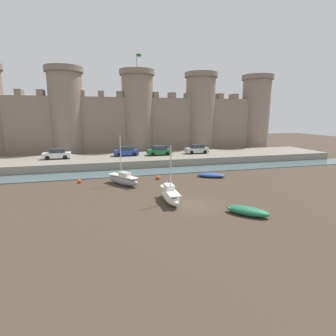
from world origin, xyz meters
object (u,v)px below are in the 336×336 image
Objects in this scene: car_quay_east at (126,151)px; car_quay_centre_west at (159,151)px; sailboat_midflat_right at (170,195)px; rowboat_near_channel_right at (248,211)px; sailboat_midflat_centre at (123,179)px; mooring_buoy_mid_mud at (158,178)px; car_quay_west at (57,154)px; car_quay_centre_east at (197,149)px; rowboat_foreground_centre at (211,175)px; mooring_buoy_near_channel at (79,181)px.

car_quay_east and car_quay_centre_west have the same top height.
sailboat_midflat_right reaches higher than rowboat_near_channel_right.
sailboat_midflat_centre is 12.06× the size of mooring_buoy_mid_mud.
car_quay_east reaches higher than mooring_buoy_mid_mud.
car_quay_centre_west is at bearing 76.04° from mooring_buoy_mid_mud.
sailboat_midflat_centre is at bearing -57.16° from car_quay_west.
car_quay_centre_east is (10.83, 21.12, 1.34)m from sailboat_midflat_right.
car_quay_centre_east is at bearing 77.01° from rowboat_foreground_centre.
rowboat_near_channel_right is 27.36m from car_quay_east.
mooring_buoy_mid_mud is 18.28m from car_quay_west.
car_quay_east is (-1.72, 21.63, 1.34)m from sailboat_midflat_right.
rowboat_near_channel_right is 0.89× the size of rowboat_foreground_centre.
car_quay_centre_west is at bearing -177.82° from car_quay_centre_east.
sailboat_midflat_centre is 16.49m from car_quay_west.
mooring_buoy_near_channel is at bearing 132.11° from sailboat_midflat_right.
mooring_buoy_near_channel is at bearing 175.28° from rowboat_foreground_centre.
sailboat_midflat_right reaches higher than mooring_buoy_mid_mud.
car_quay_west reaches higher than rowboat_near_channel_right.
mooring_buoy_mid_mud is (0.85, 8.90, -0.44)m from sailboat_midflat_right.
sailboat_midflat_centre is 1.40× the size of car_quay_east.
car_quay_west is 1.00× the size of car_quay_centre_west.
car_quay_west and car_quay_centre_west have the same top height.
sailboat_midflat_centre reaches higher than car_quay_east.
rowboat_foreground_centre is 24.25m from car_quay_west.
rowboat_near_channel_right reaches higher than rowboat_foreground_centre.
car_quay_centre_west is (-7.00, -0.27, 0.00)m from car_quay_centre_east.
mooring_buoy_mid_mud is at bearing 18.64° from sailboat_midflat_centre.
sailboat_midflat_right reaches higher than car_quay_east.
car_quay_centre_west is at bearing -1.17° from car_quay_west.
rowboat_near_channel_right is 7.06× the size of mooring_buoy_mid_mud.
car_quay_centre_east and car_quay_east have the same top height.
car_quay_centre_west reaches higher than rowboat_foreground_centre.
mooring_buoy_mid_mud is at bearing 107.75° from rowboat_near_channel_right.
sailboat_midflat_right is at bearing -59.33° from car_quay_west.
rowboat_foreground_centre is 13.37m from car_quay_centre_east.
sailboat_midflat_right is 11.84× the size of mooring_buoy_near_channel.
mooring_buoy_near_channel is 0.11× the size of car_quay_west.
mooring_buoy_near_channel is at bearing -71.35° from car_quay_west.
sailboat_midflat_centre is at bearing 116.33° from sailboat_midflat_right.
car_quay_west is at bearing 179.83° from car_quay_centre_east.
car_quay_east is at bearing 82.27° from sailboat_midflat_centre.
mooring_buoy_near_channel is at bearing -149.29° from car_quay_centre_east.
mooring_buoy_mid_mud is (9.49, -0.66, 0.01)m from mooring_buoy_near_channel.
car_quay_east reaches higher than rowboat_foreground_centre.
mooring_buoy_near_channel is 14.03m from car_quay_east.
rowboat_near_channel_right reaches higher than mooring_buoy_mid_mud.
sailboat_midflat_centre reaches higher than rowboat_near_channel_right.
car_quay_east is (-6.95, 26.41, 1.65)m from rowboat_near_channel_right.
rowboat_foreground_centre is at bearing 4.06° from sailboat_midflat_centre.
car_quay_west is at bearing 124.42° from rowboat_near_channel_right.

